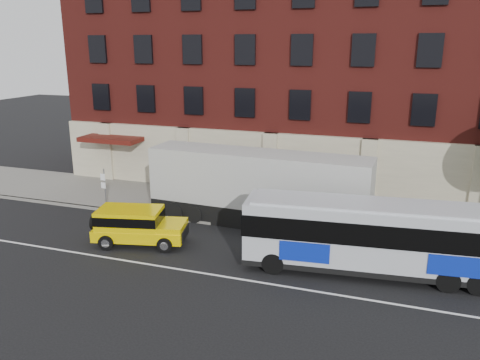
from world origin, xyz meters
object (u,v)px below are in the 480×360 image
(sign_pole, at_px, (104,187))
(shipping_container, at_px, (258,189))
(city_bus, at_px, (380,235))
(yellow_suv, at_px, (136,224))

(sign_pole, height_order, shipping_container, shipping_container)
(sign_pole, xyz_separation_m, shipping_container, (9.13, 0.82, 0.52))
(city_bus, xyz_separation_m, yellow_suv, (-11.42, -0.56, -0.70))
(yellow_suv, relative_size, shipping_container, 0.40)
(sign_pole, bearing_deg, city_bus, -11.43)
(city_bus, distance_m, shipping_container, 7.70)
(shipping_container, bearing_deg, yellow_suv, -136.71)
(sign_pole, xyz_separation_m, yellow_suv, (4.29, -3.74, -0.42))
(yellow_suv, bearing_deg, shipping_container, 43.29)
(yellow_suv, bearing_deg, sign_pole, 138.91)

